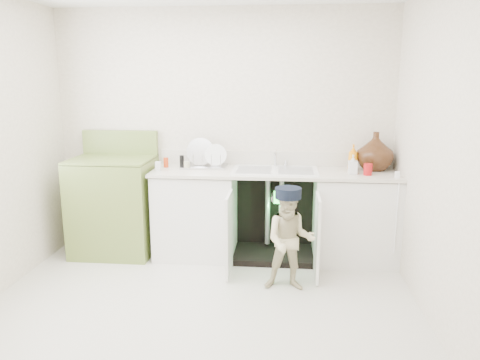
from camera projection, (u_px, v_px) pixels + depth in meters
name	position (u px, v px, depth m)	size (l,w,h in m)	color
ground	(200.00, 311.00, 3.71)	(3.50, 3.50, 0.00)	#BAB2A3
room_shell	(197.00, 155.00, 3.43)	(6.00, 5.50, 1.26)	silver
counter_run	(279.00, 211.00, 4.72)	(2.44, 1.02, 1.28)	white
avocado_stove	(114.00, 204.00, 4.84)	(0.81, 0.65, 1.25)	olive
repair_worker	(290.00, 239.00, 3.99)	(0.43, 0.57, 0.90)	beige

